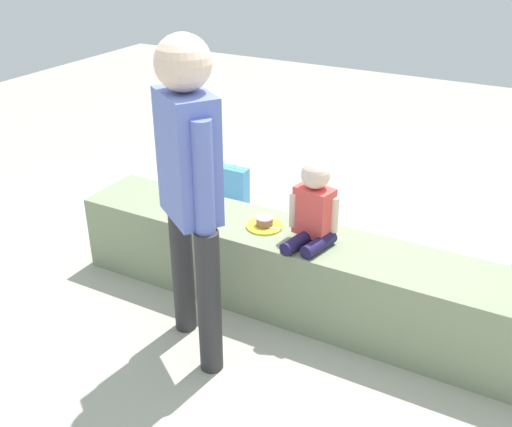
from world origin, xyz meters
The scene contains 9 objects.
ground_plane centered at (0.00, 0.00, 0.00)m, with size 12.00×12.00×0.00m, color #A9A796.
concrete_ledge centered at (0.00, 0.00, 0.25)m, with size 2.90×0.47×0.50m, color gray.
child_seated centered at (0.07, -0.02, 0.71)m, with size 0.28×0.34×0.48m.
adult_standing centered at (-0.34, -0.60, 1.03)m, with size 0.44×0.37×1.71m.
cake_plate centered at (-0.24, 0.00, 0.52)m, with size 0.22×0.22×0.07m.
gift_bag centered at (-1.09, 1.06, 0.16)m, with size 0.25×0.11×0.37m.
water_bottle_near_gift centered at (-1.21, 0.42, 0.10)m, with size 0.07×0.07×0.23m.
water_bottle_far_side centered at (-0.54, 1.07, 0.11)m, with size 0.07×0.07×0.23m.
party_cup_red centered at (-0.36, 1.07, 0.06)m, with size 0.08×0.08×0.11m, color red.
Camera 1 is at (1.20, -2.75, 2.18)m, focal length 41.75 mm.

